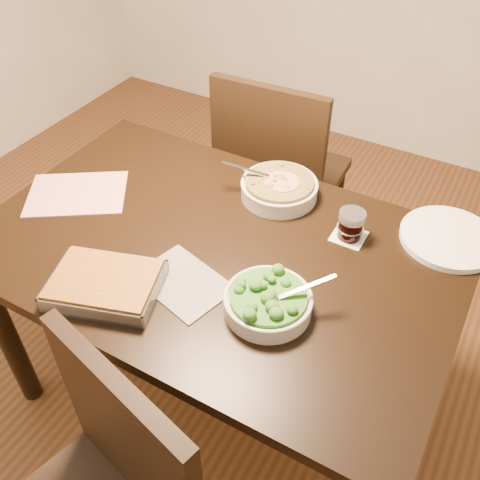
# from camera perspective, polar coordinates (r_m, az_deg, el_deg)

# --- Properties ---
(ground) EXTENTS (4.00, 4.00, 0.00)m
(ground) POSITION_cam_1_polar(r_m,az_deg,el_deg) (2.15, -2.01, -15.52)
(ground) COLOR #472C14
(ground) RESTS_ON ground
(table) EXTENTS (1.40, 0.90, 0.75)m
(table) POSITION_cam_1_polar(r_m,az_deg,el_deg) (1.63, -2.55, -3.11)
(table) COLOR black
(table) RESTS_ON ground
(magazine_a) EXTENTS (0.39, 0.36, 0.01)m
(magazine_a) POSITION_cam_1_polar(r_m,az_deg,el_deg) (1.83, -16.99, 4.74)
(magazine_a) COLOR #B8343D
(magazine_a) RESTS_ON table
(magazine_b) EXTENTS (0.29, 0.24, 0.00)m
(magazine_b) POSITION_cam_1_polar(r_m,az_deg,el_deg) (1.46, -6.10, -4.51)
(magazine_b) COLOR #23242A
(magazine_b) RESTS_ON table
(coaster) EXTENTS (0.10, 0.10, 0.00)m
(coaster) POSITION_cam_1_polar(r_m,az_deg,el_deg) (1.63, 11.51, 0.39)
(coaster) COLOR white
(coaster) RESTS_ON table
(stew_bowl) EXTENTS (0.27, 0.25, 0.09)m
(stew_bowl) POSITION_cam_1_polar(r_m,az_deg,el_deg) (1.73, 4.20, 5.59)
(stew_bowl) COLOR silver
(stew_bowl) RESTS_ON table
(broccoli_bowl) EXTENTS (0.23, 0.23, 0.09)m
(broccoli_bowl) POSITION_cam_1_polar(r_m,az_deg,el_deg) (1.37, 3.01, -6.59)
(broccoli_bowl) COLOR silver
(broccoli_bowl) RESTS_ON table
(baking_dish) EXTENTS (0.34, 0.29, 0.05)m
(baking_dish) POSITION_cam_1_polar(r_m,az_deg,el_deg) (1.46, -14.19, -4.62)
(baking_dish) COLOR silver
(baking_dish) RESTS_ON table
(wine_tumbler) EXTENTS (0.08, 0.08, 0.09)m
(wine_tumbler) POSITION_cam_1_polar(r_m,az_deg,el_deg) (1.60, 11.74, 1.66)
(wine_tumbler) COLOR black
(wine_tumbler) RESTS_ON coaster
(dinner_plate) EXTENTS (0.28, 0.28, 0.02)m
(dinner_plate) POSITION_cam_1_polar(r_m,az_deg,el_deg) (1.69, 21.38, 0.21)
(dinner_plate) COLOR white
(dinner_plate) RESTS_ON table
(chair_far) EXTENTS (0.48, 0.48, 0.97)m
(chair_far) POSITION_cam_1_polar(r_m,az_deg,el_deg) (2.23, 4.02, 7.33)
(chair_far) COLOR black
(chair_far) RESTS_ON ground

